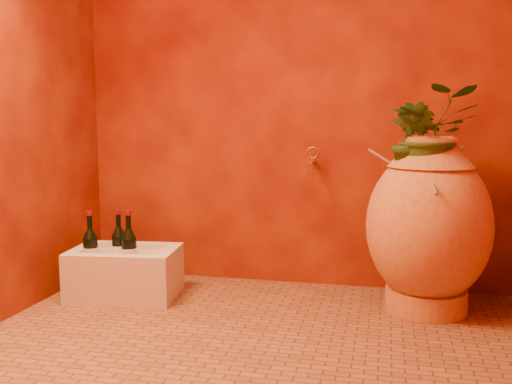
% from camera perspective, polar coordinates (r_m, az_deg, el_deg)
% --- Properties ---
extents(floor, '(2.50, 2.50, 0.00)m').
position_cam_1_polar(floor, '(2.51, -0.03, -15.21)').
color(floor, brown).
rests_on(floor, ground).
extents(wall_back, '(2.50, 0.02, 2.50)m').
position_cam_1_polar(wall_back, '(3.31, 3.97, 12.28)').
color(wall_back, '#570C04').
rests_on(wall_back, ground).
extents(amphora, '(0.77, 0.77, 0.88)m').
position_cam_1_polar(amphora, '(2.96, 16.87, -3.21)').
color(amphora, '#CC8539').
rests_on(amphora, floor).
extents(stone_basin, '(0.60, 0.44, 0.27)m').
position_cam_1_polar(stone_basin, '(3.21, -12.95, -7.97)').
color(stone_basin, beige).
rests_on(stone_basin, floor).
extents(wine_bottle_a, '(0.08, 0.08, 0.33)m').
position_cam_1_polar(wine_bottle_a, '(3.19, -16.20, -5.62)').
color(wine_bottle_a, black).
rests_on(wine_bottle_a, stone_basin).
extents(wine_bottle_b, '(0.08, 0.08, 0.34)m').
position_cam_1_polar(wine_bottle_b, '(3.11, -12.57, -5.79)').
color(wine_bottle_b, black).
rests_on(wine_bottle_b, stone_basin).
extents(wine_bottle_c, '(0.08, 0.08, 0.33)m').
position_cam_1_polar(wine_bottle_c, '(3.21, -13.53, -5.47)').
color(wine_bottle_c, black).
rests_on(wine_bottle_c, stone_basin).
extents(wall_tap, '(0.07, 0.15, 0.17)m').
position_cam_1_polar(wall_tap, '(3.21, 5.62, 3.16)').
color(wall_tap, '#AD7A27').
rests_on(wall_tap, wall_back).
extents(plant_main, '(0.46, 0.41, 0.46)m').
position_cam_1_polar(plant_main, '(2.90, 17.13, 5.55)').
color(plant_main, '#25481A').
rests_on(plant_main, amphora).
extents(plant_side, '(0.26, 0.26, 0.37)m').
position_cam_1_polar(plant_side, '(2.86, 15.37, 4.97)').
color(plant_side, '#25481A').
rests_on(plant_side, amphora).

